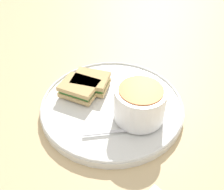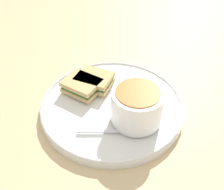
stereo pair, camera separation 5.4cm
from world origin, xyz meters
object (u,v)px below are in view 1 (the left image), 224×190
Objects in this scene: soup_bowl at (140,103)px; sandwich_half_near at (91,82)px; spoon at (133,129)px; sandwich_half_far at (80,88)px.

sandwich_half_near is (-0.01, -0.13, -0.02)m from soup_bowl.
soup_bowl is at bearing 61.07° from spoon.
soup_bowl reaches higher than sandwich_half_near.
soup_bowl reaches higher than spoon.
sandwich_half_far is (0.02, -0.14, -0.02)m from soup_bowl.
spoon is at bearing 83.34° from sandwich_half_far.
soup_bowl is at bearing 86.03° from sandwich_half_near.
sandwich_half_near is at bearing 116.13° from spoon.
sandwich_half_near is at bearing 171.12° from sandwich_half_far.
spoon is 1.03× the size of sandwich_half_near.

